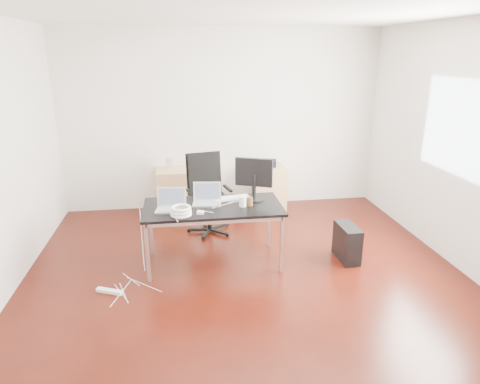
{
  "coord_description": "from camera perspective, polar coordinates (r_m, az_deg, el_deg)",
  "views": [
    {
      "loc": [
        -0.69,
        -4.21,
        2.44
      ],
      "look_at": [
        0.0,
        0.55,
        0.85
      ],
      "focal_mm": 32.0,
      "sensor_mm": 36.0,
      "label": 1
    }
  ],
  "objects": [
    {
      "name": "room_shell",
      "position": [
        4.4,
        1.49,
        4.65
      ],
      "size": [
        5.0,
        5.0,
        5.0
      ],
      "color": "black",
      "rests_on": "ground"
    },
    {
      "name": "desk",
      "position": [
        5.0,
        -3.63,
        -2.42
      ],
      "size": [
        1.6,
        0.8,
        0.73
      ],
      "color": "black",
      "rests_on": "ground"
    },
    {
      "name": "office_chair",
      "position": [
        5.97,
        -4.38,
        0.32
      ],
      "size": [
        0.57,
        0.59,
        1.08
      ],
      "rotation": [
        0.0,
        0.0,
        0.22
      ],
      "color": "black",
      "rests_on": "ground"
    },
    {
      "name": "filing_cabinet_left",
      "position": [
        6.77,
        -8.84,
        0.08
      ],
      "size": [
        0.5,
        0.5,
        0.7
      ],
      "primitive_type": "cube",
      "color": "tan",
      "rests_on": "ground"
    },
    {
      "name": "filing_cabinet_right",
      "position": [
        6.91,
        3.83,
        0.65
      ],
      "size": [
        0.5,
        0.5,
        0.7
      ],
      "primitive_type": "cube",
      "color": "tan",
      "rests_on": "ground"
    },
    {
      "name": "pc_tower",
      "position": [
        5.4,
        14.08,
        -6.56
      ],
      "size": [
        0.21,
        0.46,
        0.44
      ],
      "primitive_type": "cube",
      "rotation": [
        0.0,
        0.0,
        0.03
      ],
      "color": "black",
      "rests_on": "ground"
    },
    {
      "name": "wastebasket",
      "position": [
        6.69,
        -0.07,
        -1.82
      ],
      "size": [
        0.26,
        0.26,
        0.28
      ],
      "primitive_type": "cylinder",
      "rotation": [
        0.0,
        0.0,
        -0.08
      ],
      "color": "black",
      "rests_on": "ground"
    },
    {
      "name": "power_strip",
      "position": [
        4.85,
        -17.0,
        -12.53
      ],
      "size": [
        0.3,
        0.18,
        0.04
      ],
      "primitive_type": "cube",
      "rotation": [
        0.0,
        0.0,
        -0.42
      ],
      "color": "white",
      "rests_on": "ground"
    },
    {
      "name": "laptop_left",
      "position": [
        4.91,
        -9.17,
        -1.66
      ],
      "size": [
        0.36,
        0.29,
        0.23
      ],
      "rotation": [
        0.0,
        0.0,
        -0.12
      ],
      "color": "silver",
      "rests_on": "desk"
    },
    {
      "name": "laptop_right",
      "position": [
        5.05,
        -4.41,
        -0.88
      ],
      "size": [
        0.36,
        0.29,
        0.23
      ],
      "rotation": [
        0.0,
        0.0,
        -0.13
      ],
      "color": "silver",
      "rests_on": "desk"
    },
    {
      "name": "monitor",
      "position": [
        5.1,
        1.86,
        2.03
      ],
      "size": [
        0.43,
        0.26,
        0.51
      ],
      "rotation": [
        0.0,
        0.0,
        -0.4
      ],
      "color": "black",
      "rests_on": "desk"
    },
    {
      "name": "keyboard",
      "position": [
        5.2,
        -1.15,
        -0.81
      ],
      "size": [
        0.46,
        0.23,
        0.02
      ],
      "primitive_type": "cube",
      "rotation": [
        0.0,
        0.0,
        0.21
      ],
      "color": "white",
      "rests_on": "desk"
    },
    {
      "name": "cup_white",
      "position": [
        4.93,
        0.37,
        -1.28
      ],
      "size": [
        0.1,
        0.1,
        0.12
      ],
      "primitive_type": "cylinder",
      "rotation": [
        0.0,
        0.0,
        0.23
      ],
      "color": "white",
      "rests_on": "desk"
    },
    {
      "name": "cup_brown",
      "position": [
        4.96,
        1.28,
        -1.25
      ],
      "size": [
        0.09,
        0.09,
        0.1
      ],
      "primitive_type": "cylinder",
      "rotation": [
        0.0,
        0.0,
        -0.2
      ],
      "color": "brown",
      "rests_on": "desk"
    },
    {
      "name": "cable_coil",
      "position": [
        4.7,
        -7.86,
        -2.55
      ],
      "size": [
        0.24,
        0.24,
        0.11
      ],
      "rotation": [
        0.0,
        0.0,
        -0.2
      ],
      "color": "white",
      "rests_on": "desk"
    },
    {
      "name": "power_adapter",
      "position": [
        4.74,
        -5.32,
        -2.74
      ],
      "size": [
        0.09,
        0.09,
        0.03
      ],
      "primitive_type": "cube",
      "rotation": [
        0.0,
        0.0,
        -0.27
      ],
      "color": "white",
      "rests_on": "desk"
    },
    {
      "name": "speaker",
      "position": [
        6.67,
        -9.42,
        3.72
      ],
      "size": [
        0.1,
        0.09,
        0.18
      ],
      "primitive_type": "cube",
      "rotation": [
        0.0,
        0.0,
        0.13
      ],
      "color": "#9E9E9E",
      "rests_on": "filing_cabinet_left"
    },
    {
      "name": "navy_garment",
      "position": [
        6.84,
        3.57,
        3.89
      ],
      "size": [
        0.34,
        0.3,
        0.09
      ],
      "primitive_type": "cube",
      "rotation": [
        0.0,
        0.0,
        -0.21
      ],
      "color": "black",
      "rests_on": "filing_cabinet_right"
    }
  ]
}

